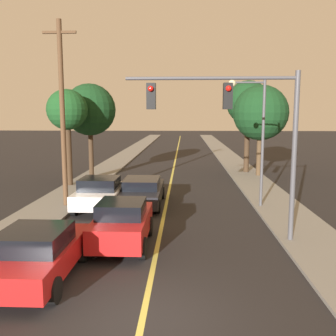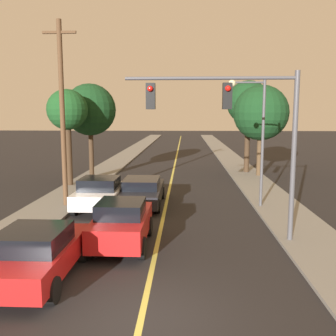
{
  "view_description": "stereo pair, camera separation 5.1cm",
  "coord_description": "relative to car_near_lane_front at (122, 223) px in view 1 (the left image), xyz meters",
  "views": [
    {
      "loc": [
        0.93,
        -7.77,
        4.6
      ],
      "look_at": [
        0.0,
        13.17,
        1.6
      ],
      "focal_mm": 40.0,
      "sensor_mm": 36.0,
      "label": 1
    },
    {
      "loc": [
        0.98,
        -7.77,
        4.6
      ],
      "look_at": [
        0.0,
        13.17,
        1.6
      ],
      "focal_mm": 40.0,
      "sensor_mm": 36.0,
      "label": 2
    }
  ],
  "objects": [
    {
      "name": "ground_plane",
      "position": [
        1.23,
        -4.81,
        -0.85
      ],
      "size": [
        200.0,
        200.0,
        0.0
      ],
      "primitive_type": "plane",
      "color": "black"
    },
    {
      "name": "sidewalk_right",
      "position": [
        6.86,
        31.19,
        -0.79
      ],
      "size": [
        2.5,
        80.0,
        0.12
      ],
      "color": "gray",
      "rests_on": "ground"
    },
    {
      "name": "tree_left_far",
      "position": [
        -5.22,
        10.82,
        3.97
      ],
      "size": [
        2.55,
        2.55,
        6.07
      ],
      "color": "#3D2B1C",
      "rests_on": "ground"
    },
    {
      "name": "car_near_lane_second",
      "position": [
        -0.0,
        6.03,
        -0.11
      ],
      "size": [
        2.1,
        5.04,
        1.41
      ],
      "color": "black",
      "rests_on": "ground"
    },
    {
      "name": "tree_right_near",
      "position": [
        7.68,
        15.23,
        3.87
      ],
      "size": [
        4.02,
        4.02,
        6.63
      ],
      "color": "#4C3823",
      "rests_on": "ground"
    },
    {
      "name": "road_surface",
      "position": [
        1.23,
        31.19,
        -0.84
      ],
      "size": [
        8.76,
        80.0,
        0.01
      ],
      "color": "black",
      "rests_on": "ground"
    },
    {
      "name": "car_outer_lane_second",
      "position": [
        -1.93,
        5.08,
        -0.02
      ],
      "size": [
        2.12,
        4.09,
        1.59
      ],
      "color": "white",
      "rests_on": "ground"
    },
    {
      "name": "car_outer_lane_front",
      "position": [
        -1.93,
        -2.81,
        -0.07
      ],
      "size": [
        2.06,
        4.3,
        1.51
      ],
      "color": "red",
      "rests_on": "ground"
    },
    {
      "name": "car_near_lane_front",
      "position": [
        0.0,
        0.0,
        0.0
      ],
      "size": [
        1.89,
        3.89,
        1.65
      ],
      "color": "red",
      "rests_on": "ground"
    },
    {
      "name": "tree_left_near",
      "position": [
        -4.56,
        13.9,
        4.07
      ],
      "size": [
        3.65,
        3.65,
        6.65
      ],
      "color": "#3D2B1C",
      "rests_on": "ground"
    },
    {
      "name": "utility_pole_left",
      "position": [
        -3.75,
        5.41,
        3.89
      ],
      "size": [
        1.6,
        0.24,
        8.91
      ],
      "color": "#513823",
      "rests_on": "ground"
    },
    {
      "name": "streetlamp_right",
      "position": [
        5.5,
        5.75,
        3.29
      ],
      "size": [
        1.8,
        0.36,
        6.15
      ],
      "color": "#47474C",
      "rests_on": "ground"
    },
    {
      "name": "sidewalk_left",
      "position": [
        -4.4,
        31.19,
        -0.79
      ],
      "size": [
        2.5,
        80.0,
        0.12
      ],
      "color": "gray",
      "rests_on": "ground"
    },
    {
      "name": "tree_right_far",
      "position": [
        7.03,
        16.9,
        4.62
      ],
      "size": [
        3.35,
        3.35,
        7.09
      ],
      "color": "#3D2B1C",
      "rests_on": "ground"
    },
    {
      "name": "traffic_signal_mast",
      "position": [
        4.02,
        0.64,
        3.6
      ],
      "size": [
        6.0,
        0.42,
        5.97
      ],
      "color": "#47474C",
      "rests_on": "ground"
    }
  ]
}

